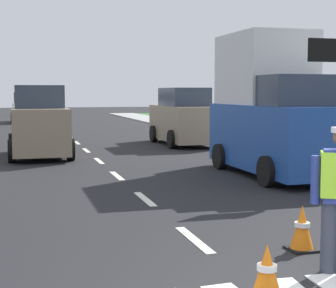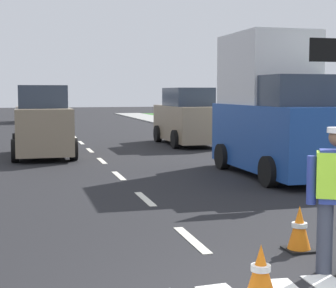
% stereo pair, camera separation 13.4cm
% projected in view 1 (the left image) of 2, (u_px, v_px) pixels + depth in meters
% --- Properties ---
extents(ground_plane, '(96.00, 96.00, 0.00)m').
position_uv_depth(ground_plane, '(69.00, 137.00, 25.13)').
color(ground_plane, black).
extents(lane_center_line, '(0.14, 46.40, 0.01)m').
position_uv_depth(lane_center_line, '(62.00, 130.00, 29.15)').
color(lane_center_line, silver).
rests_on(lane_center_line, ground).
extents(traffic_cone_near, '(0.36, 0.36, 0.60)m').
position_uv_depth(traffic_cone_near, '(302.00, 228.00, 7.07)').
color(traffic_cone_near, black).
rests_on(traffic_cone_near, ground).
extents(traffic_cone_far, '(0.36, 0.36, 0.56)m').
position_uv_depth(traffic_cone_far, '(267.00, 272.00, 5.41)').
color(traffic_cone_far, black).
rests_on(traffic_cone_far, ground).
extents(delivery_truck, '(2.16, 4.60, 3.54)m').
position_uv_depth(delivery_truck, '(275.00, 110.00, 13.50)').
color(delivery_truck, '#1E4799').
rests_on(delivery_truck, ground).
extents(car_oncoming_lead, '(1.92, 3.84, 2.26)m').
position_uv_depth(car_oncoming_lead, '(39.00, 124.00, 17.19)').
color(car_oncoming_lead, gray).
rests_on(car_oncoming_lead, ground).
extents(car_oncoming_third, '(1.92, 4.14, 2.03)m').
position_uv_depth(car_oncoming_third, '(25.00, 108.00, 36.80)').
color(car_oncoming_third, silver).
rests_on(car_oncoming_third, ground).
extents(car_parked_far, '(1.90, 4.38, 2.22)m').
position_uv_depth(car_parked_far, '(183.00, 118.00, 21.22)').
color(car_parked_far, gray).
rests_on(car_parked_far, ground).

